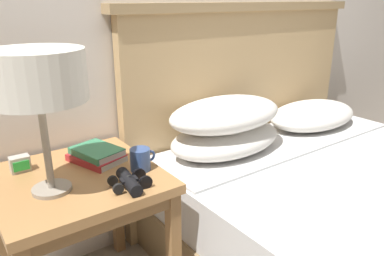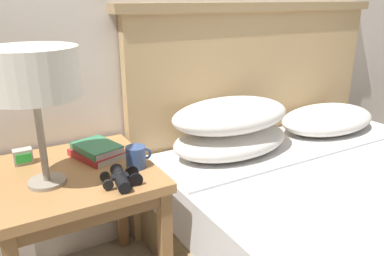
{
  "view_description": "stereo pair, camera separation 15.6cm",
  "coord_description": "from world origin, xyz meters",
  "px_view_note": "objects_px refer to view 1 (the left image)",
  "views": [
    {
      "loc": [
        -1.02,
        -0.68,
        1.21
      ],
      "look_at": [
        -0.16,
        0.52,
        0.69
      ],
      "focal_mm": 35.0,
      "sensor_mm": 36.0,
      "label": 1
    },
    {
      "loc": [
        -0.89,
        -0.76,
        1.21
      ],
      "look_at": [
        -0.16,
        0.52,
        0.69
      ],
      "focal_mm": 35.0,
      "sensor_mm": 36.0,
      "label": 2
    }
  ],
  "objects_px": {
    "book_on_nightstand": "(96,158)",
    "alarm_clock": "(20,164)",
    "bed": "(364,217)",
    "coffee_mug": "(141,159)",
    "nightstand": "(78,195)",
    "table_lamp": "(37,78)",
    "book_stacked_on_top": "(96,151)",
    "binoculars_pair": "(129,181)"
  },
  "relations": [
    {
      "from": "book_on_nightstand",
      "to": "alarm_clock",
      "type": "height_order",
      "value": "alarm_clock"
    },
    {
      "from": "bed",
      "to": "coffee_mug",
      "type": "distance_m",
      "value": 1.02
    },
    {
      "from": "nightstand",
      "to": "table_lamp",
      "type": "distance_m",
      "value": 0.48
    },
    {
      "from": "book_stacked_on_top",
      "to": "alarm_clock",
      "type": "relative_size",
      "value": 3.17
    },
    {
      "from": "alarm_clock",
      "to": "binoculars_pair",
      "type": "bearing_deg",
      "value": -52.07
    },
    {
      "from": "table_lamp",
      "to": "nightstand",
      "type": "bearing_deg",
      "value": 31.46
    },
    {
      "from": "bed",
      "to": "book_on_nightstand",
      "type": "bearing_deg",
      "value": 147.4
    },
    {
      "from": "nightstand",
      "to": "bed",
      "type": "height_order",
      "value": "bed"
    },
    {
      "from": "table_lamp",
      "to": "coffee_mug",
      "type": "xyz_separation_m",
      "value": [
        0.32,
        -0.03,
        -0.34
      ]
    },
    {
      "from": "bed",
      "to": "book_stacked_on_top",
      "type": "relative_size",
      "value": 8.42
    },
    {
      "from": "bed",
      "to": "binoculars_pair",
      "type": "height_order",
      "value": "bed"
    },
    {
      "from": "coffee_mug",
      "to": "alarm_clock",
      "type": "distance_m",
      "value": 0.45
    },
    {
      "from": "bed",
      "to": "book_stacked_on_top",
      "type": "bearing_deg",
      "value": 147.37
    },
    {
      "from": "bed",
      "to": "coffee_mug",
      "type": "relative_size",
      "value": 18.16
    },
    {
      "from": "book_on_nightstand",
      "to": "book_stacked_on_top",
      "type": "relative_size",
      "value": 1.09
    },
    {
      "from": "book_stacked_on_top",
      "to": "alarm_clock",
      "type": "height_order",
      "value": "alarm_clock"
    },
    {
      "from": "nightstand",
      "to": "book_stacked_on_top",
      "type": "distance_m",
      "value": 0.18
    },
    {
      "from": "nightstand",
      "to": "book_stacked_on_top",
      "type": "xyz_separation_m",
      "value": [
        0.12,
        0.08,
        0.12
      ]
    },
    {
      "from": "table_lamp",
      "to": "coffee_mug",
      "type": "height_order",
      "value": "table_lamp"
    },
    {
      "from": "nightstand",
      "to": "alarm_clock",
      "type": "relative_size",
      "value": 8.41
    },
    {
      "from": "table_lamp",
      "to": "alarm_clock",
      "type": "distance_m",
      "value": 0.42
    },
    {
      "from": "bed",
      "to": "coffee_mug",
      "type": "xyz_separation_m",
      "value": [
        -0.86,
        0.44,
        0.34
      ]
    },
    {
      "from": "binoculars_pair",
      "to": "book_stacked_on_top",
      "type": "bearing_deg",
      "value": 91.01
    },
    {
      "from": "binoculars_pair",
      "to": "coffee_mug",
      "type": "distance_m",
      "value": 0.14
    },
    {
      "from": "bed",
      "to": "table_lamp",
      "type": "xyz_separation_m",
      "value": [
        -1.18,
        0.47,
        0.68
      ]
    },
    {
      "from": "book_stacked_on_top",
      "to": "alarm_clock",
      "type": "xyz_separation_m",
      "value": [
        -0.27,
        0.08,
        -0.01
      ]
    },
    {
      "from": "nightstand",
      "to": "binoculars_pair",
      "type": "height_order",
      "value": "binoculars_pair"
    },
    {
      "from": "book_stacked_on_top",
      "to": "binoculars_pair",
      "type": "height_order",
      "value": "book_stacked_on_top"
    },
    {
      "from": "binoculars_pair",
      "to": "alarm_clock",
      "type": "distance_m",
      "value": 0.45
    },
    {
      "from": "binoculars_pair",
      "to": "coffee_mug",
      "type": "height_order",
      "value": "coffee_mug"
    },
    {
      "from": "nightstand",
      "to": "table_lamp",
      "type": "xyz_separation_m",
      "value": [
        -0.1,
        -0.06,
        0.46
      ]
    },
    {
      "from": "bed",
      "to": "table_lamp",
      "type": "height_order",
      "value": "bed"
    },
    {
      "from": "table_lamp",
      "to": "book_on_nightstand",
      "type": "relative_size",
      "value": 1.95
    },
    {
      "from": "coffee_mug",
      "to": "nightstand",
      "type": "bearing_deg",
      "value": 156.8
    },
    {
      "from": "book_on_nightstand",
      "to": "alarm_clock",
      "type": "distance_m",
      "value": 0.28
    },
    {
      "from": "book_on_nightstand",
      "to": "binoculars_pair",
      "type": "bearing_deg",
      "value": -88.43
    },
    {
      "from": "binoculars_pair",
      "to": "bed",
      "type": "bearing_deg",
      "value": -19.57
    },
    {
      "from": "nightstand",
      "to": "bed",
      "type": "distance_m",
      "value": 1.22
    },
    {
      "from": "book_stacked_on_top",
      "to": "alarm_clock",
      "type": "bearing_deg",
      "value": 164.18
    },
    {
      "from": "coffee_mug",
      "to": "alarm_clock",
      "type": "relative_size",
      "value": 1.47
    },
    {
      "from": "table_lamp",
      "to": "book_stacked_on_top",
      "type": "distance_m",
      "value": 0.43
    },
    {
      "from": "table_lamp",
      "to": "book_on_nightstand",
      "type": "height_order",
      "value": "table_lamp"
    }
  ]
}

